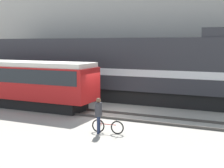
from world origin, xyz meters
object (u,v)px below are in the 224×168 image
object	(u,v)px
freight_locomotive	(105,68)
streetcar	(12,80)
person	(99,112)
bicycle	(108,127)

from	to	relation	value
freight_locomotive	streetcar	bearing A→B (deg)	-132.77
freight_locomotive	streetcar	distance (m)	6.95
streetcar	person	distance (m)	9.30
bicycle	person	distance (m)	0.85
bicycle	person	xyz separation A→B (m)	(-0.40, -0.18, 0.73)
freight_locomotive	person	size ratio (longest dim) A/B	12.17
streetcar	bicycle	bearing A→B (deg)	-20.71
freight_locomotive	streetcar	xyz separation A→B (m)	(-4.70, -5.08, -0.69)
freight_locomotive	bicycle	size ratio (longest dim) A/B	12.88
freight_locomotive	streetcar	world-z (taller)	freight_locomotive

